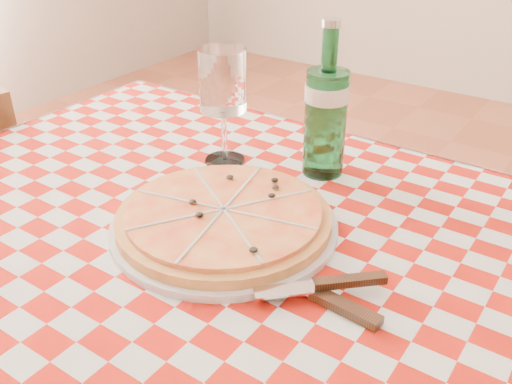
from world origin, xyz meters
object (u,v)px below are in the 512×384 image
(dining_table, at_px, (244,305))
(pizza_plate, at_px, (224,217))
(wine_glass, at_px, (223,108))
(water_bottle, at_px, (327,100))

(dining_table, xyz_separation_m, pizza_plate, (-0.06, 0.03, 0.12))
(dining_table, relative_size, wine_glass, 5.78)
(pizza_plate, xyz_separation_m, water_bottle, (0.03, 0.25, 0.11))
(water_bottle, bearing_deg, wine_glass, -158.89)
(dining_table, xyz_separation_m, wine_glass, (-0.19, 0.21, 0.20))
(pizza_plate, bearing_deg, wine_glass, 126.99)
(water_bottle, distance_m, wine_glass, 0.18)
(dining_table, distance_m, pizza_plate, 0.14)
(dining_table, distance_m, water_bottle, 0.36)
(wine_glass, bearing_deg, water_bottle, 21.11)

